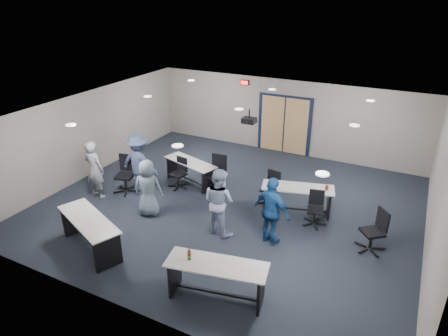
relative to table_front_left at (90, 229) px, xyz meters
The scene contains 25 objects.
floor 3.93m from the table_front_left, 59.35° to the left, with size 10.00×10.00×0.00m, color black.
back_wall 8.13m from the table_front_left, 75.82° to the left, with size 10.00×0.04×2.70m, color gray.
front_wall 2.42m from the table_front_left, 30.26° to the right, with size 10.00×0.04×2.70m, color gray.
left_wall 4.57m from the table_front_left, 132.07° to the left, with size 0.04×9.00×2.70m, color gray.
right_wall 7.78m from the table_front_left, 25.59° to the left, with size 0.04×9.00×2.70m, color gray.
ceiling 4.44m from the table_front_left, 59.35° to the left, with size 10.00×9.00×0.04m, color white.
double_door 8.07m from the table_front_left, 75.76° to the left, with size 2.00×0.07×2.20m.
exit_sign 8.02m from the table_front_left, 87.20° to the left, with size 0.32×0.07×0.18m.
ceiling_projector 4.83m from the table_front_left, 59.30° to the left, with size 0.35×0.32×0.37m.
ceiling_can_lights 4.61m from the table_front_left, 61.13° to the left, with size 6.24×5.74×0.02m, color white, non-canonical shape.
table_front_left is the anchor object (origin of this frame).
table_front_right 3.36m from the table_front_left, ahead, with size 2.07×1.04×1.10m.
table_back_left 4.04m from the table_front_left, 86.13° to the left, with size 1.91×1.10×0.74m.
table_back_right 5.36m from the table_front_left, 45.17° to the left, with size 2.00×1.12×0.90m.
chair_back_a 3.62m from the table_front_left, 88.74° to the left, with size 0.59×0.59×0.94m, color black, non-canonical shape.
chair_back_b 4.10m from the table_front_left, 72.36° to the left, with size 0.70×0.70×1.12m, color black, non-canonical shape.
chair_back_c 4.89m from the table_front_left, 52.93° to the left, with size 0.61×0.61×0.97m, color black, non-canonical shape.
chair_back_d 5.55m from the table_front_left, 38.02° to the left, with size 0.57×0.57×0.91m, color black, non-canonical shape.
chair_loose_left 2.91m from the table_front_left, 113.90° to the left, with size 0.70×0.70×1.12m, color black, non-canonical shape.
chair_loose_right 6.53m from the table_front_left, 26.74° to the left, with size 0.65×0.65×1.04m, color black, non-canonical shape.
person_gray 2.68m from the table_front_left, 130.17° to the left, with size 0.63×0.42×1.74m, color gray.
person_plaid 1.95m from the table_front_left, 82.63° to the left, with size 0.77×0.50×1.58m, color slate.
person_lightblue 3.09m from the table_front_left, 40.82° to the left, with size 0.84×0.65×1.73m, color #A1B2D6.
person_navy 4.24m from the table_front_left, 30.64° to the left, with size 1.01×0.42×1.72m, color navy.
person_back 3.01m from the table_front_left, 105.02° to the left, with size 1.18×0.68×1.83m, color #3C486D.
Camera 1 is at (4.31, -8.88, 5.65)m, focal length 32.00 mm.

